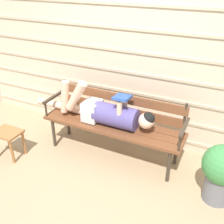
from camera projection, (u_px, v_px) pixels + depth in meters
The scene contains 6 objects.
ground_plane at pixel (107, 160), 3.44m from camera, with size 12.00×12.00×0.00m, color tan.
house_siding at pixel (131, 51), 3.39m from camera, with size 5.02×0.08×2.52m.
park_bench at pixel (114, 120), 3.37m from camera, with size 1.82×0.46×0.84m.
reclining_person at pixel (106, 112), 3.29m from camera, with size 1.73×0.28×0.54m.
footstool at pixel (8, 137), 3.40m from camera, with size 0.35×0.27×0.37m.
potted_plant at pixel (221, 171), 2.69m from camera, with size 0.41×0.41×0.67m.
Camera 1 is at (1.25, -2.43, 2.19)m, focal length 42.65 mm.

